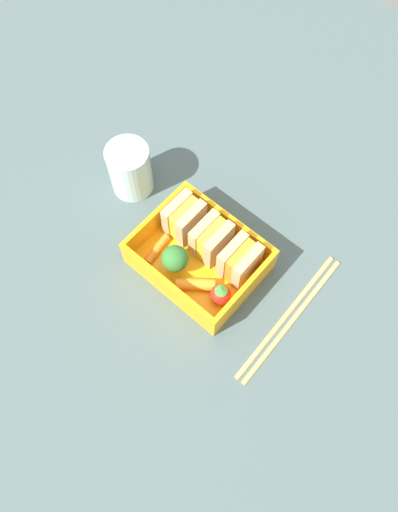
{
  "coord_description": "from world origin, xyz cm",
  "views": [
    {
      "loc": [
        17.68,
        -20.37,
        61.98
      ],
      "look_at": [
        0.0,
        0.0,
        2.7
      ],
      "focal_mm": 35.0,
      "sensor_mm": 36.0,
      "label": 1
    }
  ],
  "objects_px": {
    "sandwich_center_left": "(211,239)",
    "broccoli_floret": "(175,259)",
    "chopstick_pair": "(290,317)",
    "carrot_stick_far_left": "(157,249)",
    "sandwich_left": "(184,218)",
    "sandwich_center": "(240,261)",
    "carrot_stick_left": "(195,284)",
    "drinking_glass": "(130,169)",
    "strawberry_far_left": "(221,294)"
  },
  "relations": [
    {
      "from": "sandwich_center",
      "to": "drinking_glass",
      "type": "relative_size",
      "value": 0.69
    },
    {
      "from": "broccoli_floret",
      "to": "drinking_glass",
      "type": "relative_size",
      "value": 0.58
    },
    {
      "from": "sandwich_center_left",
      "to": "sandwich_center",
      "type": "height_order",
      "value": "same"
    },
    {
      "from": "broccoli_floret",
      "to": "strawberry_far_left",
      "type": "height_order",
      "value": "broccoli_floret"
    },
    {
      "from": "chopstick_pair",
      "to": "drinking_glass",
      "type": "height_order",
      "value": "drinking_glass"
    },
    {
      "from": "drinking_glass",
      "to": "sandwich_center_left",
      "type": "bearing_deg",
      "value": -3.02
    },
    {
      "from": "chopstick_pair",
      "to": "sandwich_left",
      "type": "bearing_deg",
      "value": 178.51
    },
    {
      "from": "broccoli_floret",
      "to": "drinking_glass",
      "type": "bearing_deg",
      "value": 156.53
    },
    {
      "from": "sandwich_left",
      "to": "chopstick_pair",
      "type": "distance_m",
      "value": 0.19
    },
    {
      "from": "carrot_stick_far_left",
      "to": "drinking_glass",
      "type": "height_order",
      "value": "drinking_glass"
    },
    {
      "from": "sandwich_left",
      "to": "sandwich_center_left",
      "type": "bearing_deg",
      "value": 0.0
    },
    {
      "from": "carrot_stick_far_left",
      "to": "drinking_glass",
      "type": "xyz_separation_m",
      "value": [
        -0.1,
        0.06,
        0.02
      ]
    },
    {
      "from": "sandwich_left",
      "to": "carrot_stick_left",
      "type": "xyz_separation_m",
      "value": [
        0.07,
        -0.06,
        -0.02
      ]
    },
    {
      "from": "strawberry_far_left",
      "to": "carrot_stick_far_left",
      "type": "bearing_deg",
      "value": -178.05
    },
    {
      "from": "sandwich_center",
      "to": "chopstick_pair",
      "type": "bearing_deg",
      "value": -3.03
    },
    {
      "from": "sandwich_center",
      "to": "carrot_stick_left",
      "type": "distance_m",
      "value": 0.06
    },
    {
      "from": "sandwich_center_left",
      "to": "chopstick_pair",
      "type": "height_order",
      "value": "sandwich_center_left"
    },
    {
      "from": "sandwich_left",
      "to": "carrot_stick_far_left",
      "type": "relative_size",
      "value": 1.22
    },
    {
      "from": "sandwich_center_left",
      "to": "broccoli_floret",
      "type": "bearing_deg",
      "value": -107.79
    },
    {
      "from": "broccoli_floret",
      "to": "chopstick_pair",
      "type": "height_order",
      "value": "broccoli_floret"
    },
    {
      "from": "sandwich_left",
      "to": "sandwich_center_left",
      "type": "height_order",
      "value": "same"
    },
    {
      "from": "sandwich_center_left",
      "to": "broccoli_floret",
      "type": "distance_m",
      "value": 0.05
    },
    {
      "from": "sandwich_center_left",
      "to": "drinking_glass",
      "type": "xyz_separation_m",
      "value": [
        -0.16,
        0.01,
        0.0
      ]
    },
    {
      "from": "carrot_stick_far_left",
      "to": "broccoli_floret",
      "type": "distance_m",
      "value": 0.04
    },
    {
      "from": "carrot_stick_left",
      "to": "chopstick_pair",
      "type": "distance_m",
      "value": 0.13
    },
    {
      "from": "strawberry_far_left",
      "to": "sandwich_center_left",
      "type": "bearing_deg",
      "value": 140.03
    },
    {
      "from": "carrot_stick_far_left",
      "to": "chopstick_pair",
      "type": "xyz_separation_m",
      "value": [
        0.19,
        0.05,
        -0.01
      ]
    },
    {
      "from": "sandwich_center_left",
      "to": "broccoli_floret",
      "type": "relative_size",
      "value": 1.19
    },
    {
      "from": "chopstick_pair",
      "to": "carrot_stick_far_left",
      "type": "bearing_deg",
      "value": -166.6
    },
    {
      "from": "chopstick_pair",
      "to": "strawberry_far_left",
      "type": "bearing_deg",
      "value": -153.33
    },
    {
      "from": "sandwich_left",
      "to": "drinking_glass",
      "type": "relative_size",
      "value": 0.69
    },
    {
      "from": "sandwich_center",
      "to": "carrot_stick_left",
      "type": "relative_size",
      "value": 1.09
    },
    {
      "from": "sandwich_center_left",
      "to": "drinking_glass",
      "type": "relative_size",
      "value": 0.69
    },
    {
      "from": "sandwich_center",
      "to": "chopstick_pair",
      "type": "relative_size",
      "value": 0.26
    },
    {
      "from": "sandwich_center_left",
      "to": "carrot_stick_far_left",
      "type": "xyz_separation_m",
      "value": [
        -0.05,
        -0.05,
        -0.02
      ]
    },
    {
      "from": "carrot_stick_far_left",
      "to": "carrot_stick_left",
      "type": "xyz_separation_m",
      "value": [
        0.07,
        -0.01,
        0.0
      ]
    },
    {
      "from": "sandwich_center",
      "to": "strawberry_far_left",
      "type": "distance_m",
      "value": 0.05
    },
    {
      "from": "sandwich_left",
      "to": "drinking_glass",
      "type": "bearing_deg",
      "value": 175.67
    },
    {
      "from": "sandwich_center_left",
      "to": "broccoli_floret",
      "type": "xyz_separation_m",
      "value": [
        -0.02,
        -0.05,
        -0.0
      ]
    },
    {
      "from": "carrot_stick_left",
      "to": "strawberry_far_left",
      "type": "height_order",
      "value": "strawberry_far_left"
    },
    {
      "from": "strawberry_far_left",
      "to": "chopstick_pair",
      "type": "xyz_separation_m",
      "value": [
        0.08,
        0.04,
        -0.02
      ]
    },
    {
      "from": "carrot_stick_far_left",
      "to": "chopstick_pair",
      "type": "bearing_deg",
      "value": 13.4
    },
    {
      "from": "sandwich_left",
      "to": "strawberry_far_left",
      "type": "xyz_separation_m",
      "value": [
        0.1,
        -0.05,
        -0.01
      ]
    },
    {
      "from": "sandwich_left",
      "to": "chopstick_pair",
      "type": "height_order",
      "value": "sandwich_left"
    },
    {
      "from": "broccoli_floret",
      "to": "strawberry_far_left",
      "type": "xyz_separation_m",
      "value": [
        0.07,
        0.01,
        -0.01
      ]
    },
    {
      "from": "broccoli_floret",
      "to": "drinking_glass",
      "type": "distance_m",
      "value": 0.15
    },
    {
      "from": "broccoli_floret",
      "to": "drinking_glass",
      "type": "xyz_separation_m",
      "value": [
        -0.14,
        0.06,
        0.0
      ]
    },
    {
      "from": "carrot_stick_far_left",
      "to": "strawberry_far_left",
      "type": "xyz_separation_m",
      "value": [
        0.11,
        0.0,
        0.01
      ]
    },
    {
      "from": "sandwich_left",
      "to": "broccoli_floret",
      "type": "height_order",
      "value": "sandwich_left"
    },
    {
      "from": "sandwich_center",
      "to": "chopstick_pair",
      "type": "distance_m",
      "value": 0.1
    }
  ]
}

